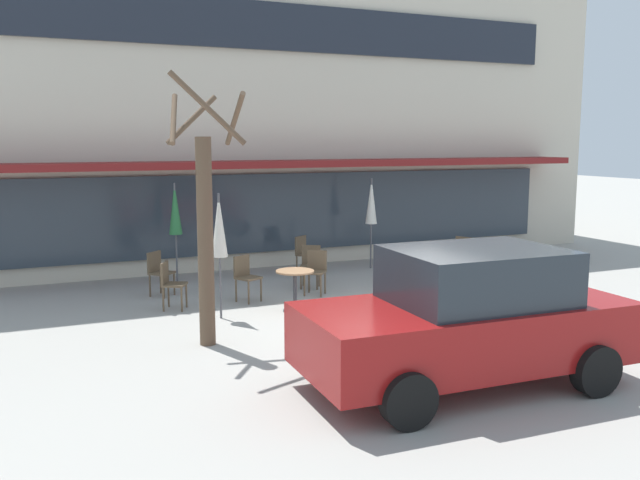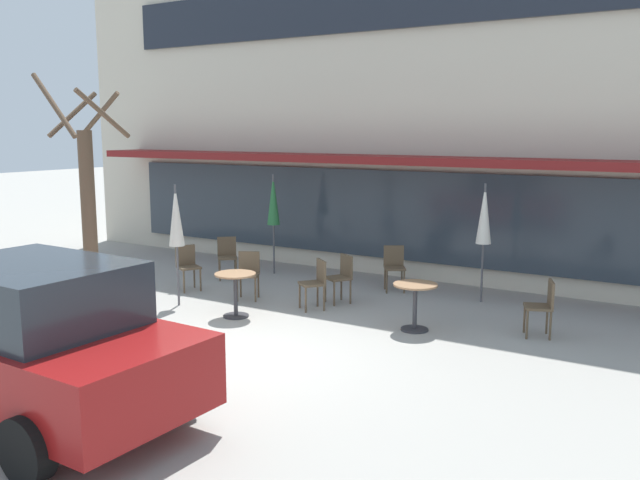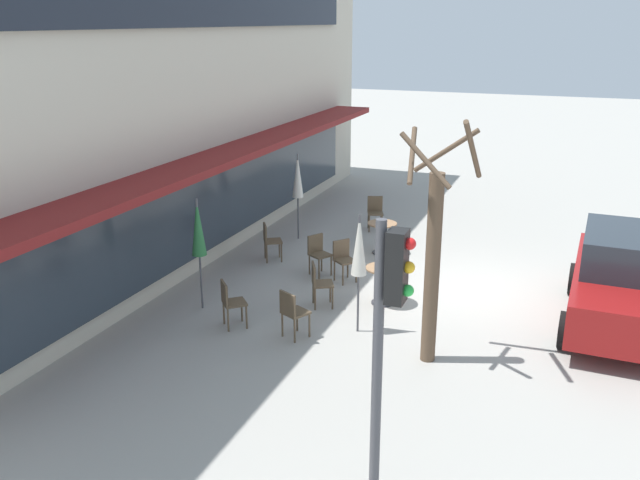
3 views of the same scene
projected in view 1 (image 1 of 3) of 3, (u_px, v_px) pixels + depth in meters
ground_plane at (404, 325)px, 11.43m from camera, size 80.00×80.00×0.00m
building_facade at (233, 110)px, 19.89m from camera, size 19.08×9.10×8.00m
cafe_table_near_wall at (409, 264)px, 14.26m from camera, size 0.70×0.70×0.76m
cafe_table_streetside at (295, 284)px, 12.31m from camera, size 0.70×0.70×0.76m
patio_umbrella_green_folded at (371, 202)px, 16.32m from camera, size 0.28×0.28×2.20m
patio_umbrella_cream_folded at (219, 226)px, 11.67m from camera, size 0.28×0.28×2.20m
patio_umbrella_corner_open at (175, 210)px, 14.47m from camera, size 0.28×0.28×2.20m
cafe_chair_0 at (170, 282)px, 12.45m from camera, size 0.54×0.54×0.89m
cafe_chair_1 at (316, 269)px, 13.70m from camera, size 0.56×0.56×0.89m
cafe_chair_2 at (159, 270)px, 13.56m from camera, size 0.56×0.56×0.89m
cafe_chair_3 at (304, 252)px, 15.75m from camera, size 0.55×0.55×0.89m
cafe_chair_4 at (460, 253)px, 15.63m from camera, size 0.52×0.52×0.89m
cafe_chair_5 at (246, 275)px, 13.10m from camera, size 0.54×0.54×0.89m
cafe_chair_6 at (311, 263)px, 14.34m from camera, size 0.55×0.55×0.89m
parked_sedan at (468, 318)px, 8.54m from camera, size 4.26×2.12×1.76m
street_tree at (205, 225)px, 10.11m from camera, size 1.13×1.14×4.05m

